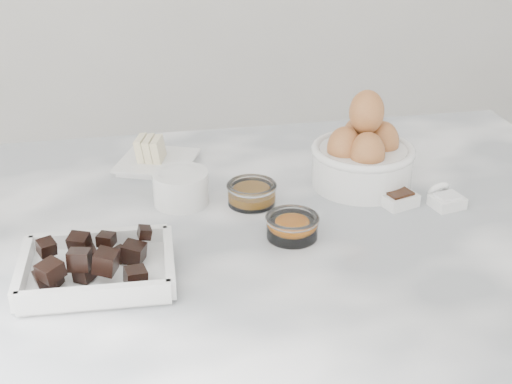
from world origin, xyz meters
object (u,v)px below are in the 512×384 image
butter_plate (156,158)px  vanilla_spoon (396,195)px  egg_bowl (363,155)px  zest_bowl (292,225)px  chocolate_dish (97,265)px  honey_bowl (252,193)px  salt_spoon (445,198)px  sugar_ramekin (181,186)px

butter_plate → vanilla_spoon: size_ratio=2.16×
egg_bowl → zest_bowl: egg_bowl is taller
chocolate_dish → zest_bowl: bearing=12.6°
honey_bowl → salt_spoon: size_ratio=1.20×
sugar_ramekin → vanilla_spoon: (0.33, -0.07, -0.02)m
honey_bowl → zest_bowl: bearing=-71.6°
sugar_ramekin → vanilla_spoon: 0.34m
egg_bowl → honey_bowl: egg_bowl is taller
chocolate_dish → sugar_ramekin: same height
honey_bowl → chocolate_dish: bearing=-143.4°
sugar_ramekin → salt_spoon: bearing=-12.0°
sugar_ramekin → zest_bowl: bearing=-43.0°
honey_bowl → zest_bowl: 0.12m
sugar_ramekin → vanilla_spoon: bearing=-11.1°
honey_bowl → zest_bowl: size_ratio=1.02×
sugar_ramekin → egg_bowl: (0.30, 0.01, 0.02)m
honey_bowl → vanilla_spoon: vanilla_spoon is taller
chocolate_dish → salt_spoon: 0.55m
sugar_ramekin → zest_bowl: 0.20m
sugar_ramekin → honey_bowl: size_ratio=1.10×
vanilla_spoon → sugar_ramekin: bearing=168.9°
chocolate_dish → salt_spoon: chocolate_dish is taller
sugar_ramekin → zest_bowl: size_ratio=1.12×
chocolate_dish → egg_bowl: bearing=26.1°
butter_plate → sugar_ramekin: size_ratio=1.85×
chocolate_dish → honey_bowl: 0.30m
vanilla_spoon → salt_spoon: 0.08m
egg_bowl → honey_bowl: bearing=-170.0°
salt_spoon → chocolate_dish: bearing=-168.1°
egg_bowl → zest_bowl: size_ratio=2.17×
butter_plate → vanilla_spoon: butter_plate is taller
egg_bowl → chocolate_dish: bearing=-153.9°
butter_plate → sugar_ramekin: bearing=-78.2°
sugar_ramekin → zest_bowl: sugar_ramekin is taller
chocolate_dish → zest_bowl: (0.28, 0.06, -0.00)m
butter_plate → salt_spoon: butter_plate is taller
butter_plate → egg_bowl: egg_bowl is taller
butter_plate → egg_bowl: 0.36m
honey_bowl → salt_spoon: salt_spoon is taller
chocolate_dish → salt_spoon: size_ratio=3.09×
butter_plate → honey_bowl: (0.14, -0.17, 0.00)m
butter_plate → vanilla_spoon: bearing=-30.1°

